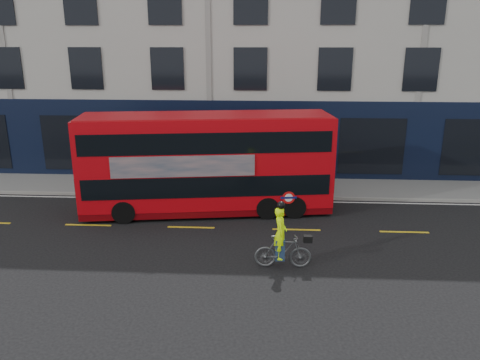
{
  "coord_description": "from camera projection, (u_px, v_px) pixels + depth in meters",
  "views": [
    {
      "loc": [
        2.8,
        -14.88,
        6.91
      ],
      "look_at": [
        1.89,
        1.25,
        2.0
      ],
      "focal_mm": 35.0,
      "sensor_mm": 36.0,
      "label": 1
    }
  ],
  "objects": [
    {
      "name": "road_edge_line",
      "position": [
        202.0,
        200.0,
        20.87
      ],
      "size": [
        58.0,
        0.1,
        0.01
      ],
      "primitive_type": "cube",
      "color": "silver",
      "rests_on": "ground"
    },
    {
      "name": "kerb",
      "position": [
        203.0,
        196.0,
        21.14
      ],
      "size": [
        60.0,
        0.12,
        0.13
      ],
      "primitive_type": "cube",
      "color": "gray",
      "rests_on": "ground"
    },
    {
      "name": "pavement",
      "position": [
        207.0,
        186.0,
        22.57
      ],
      "size": [
        60.0,
        3.0,
        0.12
      ],
      "primitive_type": "cube",
      "color": "slate",
      "rests_on": "ground"
    },
    {
      "name": "building_terrace",
      "position": [
        219.0,
        27.0,
        26.57
      ],
      "size": [
        50.0,
        10.07,
        15.0
      ],
      "color": "#A8A79F",
      "rests_on": "ground"
    },
    {
      "name": "lane_dashes",
      "position": [
        191.0,
        227.0,
        17.81
      ],
      "size": [
        58.0,
        0.12,
        0.01
      ],
      "primitive_type": null,
      "color": "gold",
      "rests_on": "ground"
    },
    {
      "name": "bus",
      "position": [
        208.0,
        163.0,
        18.88
      ],
      "size": [
        10.24,
        3.63,
        4.04
      ],
      "rotation": [
        0.0,
        0.0,
        0.14
      ],
      "color": "#BF070F",
      "rests_on": "ground"
    },
    {
      "name": "ground",
      "position": [
        184.0,
        244.0,
        16.38
      ],
      "size": [
        120.0,
        120.0,
        0.0
      ],
      "primitive_type": "plane",
      "color": "black",
      "rests_on": "ground"
    },
    {
      "name": "cyclist",
      "position": [
        282.0,
        246.0,
        14.51
      ],
      "size": [
        1.79,
        0.61,
        2.2
      ],
      "rotation": [
        0.0,
        0.0,
        0.01
      ],
      "color": "#4C4F52",
      "rests_on": "ground"
    }
  ]
}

